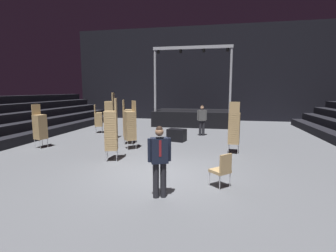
# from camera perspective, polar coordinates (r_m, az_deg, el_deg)

# --- Properties ---
(ground_plane) EXTENTS (22.00, 30.00, 0.10)m
(ground_plane) POSITION_cam_1_polar(r_m,az_deg,el_deg) (8.11, -2.47, -10.91)
(ground_plane) COLOR #515459
(arena_end_wall) EXTENTS (22.00, 0.30, 8.00)m
(arena_end_wall) POSITION_cam_1_polar(r_m,az_deg,el_deg) (22.56, 6.79, 11.61)
(arena_end_wall) COLOR black
(arena_end_wall) RESTS_ON ground_plane
(stage_riser) EXTENTS (5.64, 3.50, 5.51)m
(stage_riser) POSITION_cam_1_polar(r_m,az_deg,el_deg) (19.04, 5.74, 2.13)
(stage_riser) COLOR black
(stage_riser) RESTS_ON ground_plane
(man_with_tie) EXTENTS (0.56, 0.36, 1.75)m
(man_with_tie) POSITION_cam_1_polar(r_m,az_deg,el_deg) (6.08, -1.93, -7.13)
(man_with_tie) COLOR black
(man_with_tie) RESTS_ON ground_plane
(chair_stack_front_left) EXTENTS (0.62, 0.62, 2.14)m
(chair_stack_front_left) POSITION_cam_1_polar(r_m,az_deg,el_deg) (11.23, -8.54, 0.21)
(chair_stack_front_left) COLOR #B2B5BA
(chair_stack_front_left) RESTS_ON ground_plane
(chair_stack_front_right) EXTENTS (0.49, 0.49, 2.14)m
(chair_stack_front_right) POSITION_cam_1_polar(r_m,az_deg,el_deg) (10.67, 14.69, -0.38)
(chair_stack_front_right) COLOR #B2B5BA
(chair_stack_front_right) RESTS_ON ground_plane
(chair_stack_mid_left) EXTENTS (0.50, 0.50, 2.48)m
(chair_stack_mid_left) POSITION_cam_1_polar(r_m,az_deg,el_deg) (13.72, -12.92, 2.22)
(chair_stack_mid_left) COLOR #B2B5BA
(chair_stack_mid_left) RESTS_ON ground_plane
(chair_stack_mid_right) EXTENTS (0.55, 0.55, 1.96)m
(chair_stack_mid_right) POSITION_cam_1_polar(r_m,az_deg,el_deg) (12.74, -26.94, -0.04)
(chair_stack_mid_right) COLOR #B2B5BA
(chair_stack_mid_right) RESTS_ON ground_plane
(chair_stack_mid_centre) EXTENTS (0.54, 0.54, 2.14)m
(chair_stack_mid_centre) POSITION_cam_1_polar(r_m,az_deg,el_deg) (12.34, -9.06, 0.90)
(chair_stack_mid_centre) COLOR #B2B5BA
(chair_stack_mid_centre) RESTS_ON ground_plane
(chair_stack_rear_left) EXTENTS (0.57, 0.57, 1.71)m
(chair_stack_rear_left) POSITION_cam_1_polar(r_m,az_deg,el_deg) (15.96, -15.44, 1.56)
(chair_stack_rear_left) COLOR #B2B5BA
(chair_stack_rear_left) RESTS_ON ground_plane
(chair_stack_rear_right) EXTENTS (0.55, 0.55, 2.31)m
(chair_stack_rear_right) POSITION_cam_1_polar(r_m,az_deg,el_deg) (9.48, -12.69, -0.83)
(chair_stack_rear_right) COLOR #B2B5BA
(chair_stack_rear_right) RESTS_ON ground_plane
(crew_worker_near_stage) EXTENTS (0.57, 0.33, 1.75)m
(crew_worker_near_stage) POSITION_cam_1_polar(r_m,az_deg,el_deg) (14.54, 7.67, 1.71)
(crew_worker_near_stage) COLOR black
(crew_worker_near_stage) RESTS_ON ground_plane
(equipment_road_case) EXTENTS (1.01, 0.79, 0.62)m
(equipment_road_case) POSITION_cam_1_polar(r_m,az_deg,el_deg) (12.94, 1.97, -2.06)
(equipment_road_case) COLOR black
(equipment_road_case) RESTS_ON ground_plane
(loose_chair_near_man) EXTENTS (0.62, 0.62, 0.95)m
(loose_chair_near_man) POSITION_cam_1_polar(r_m,az_deg,el_deg) (6.94, 12.09, -9.34)
(loose_chair_near_man) COLOR #B2B5BA
(loose_chair_near_man) RESTS_ON ground_plane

